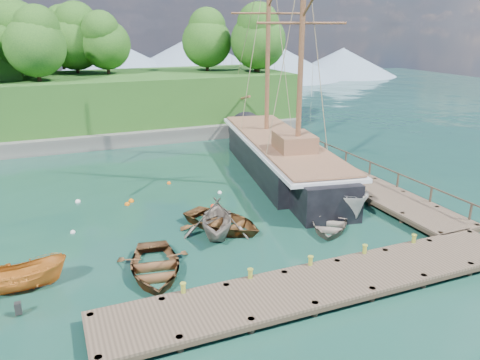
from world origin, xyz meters
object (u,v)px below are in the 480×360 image
object	(u,v)px
rowboat_0	(155,274)
schooner	(280,158)
motorboat_orange	(23,290)
cabin_boat_white	(334,212)
rowboat_1	(217,235)
rowboat_2	(223,228)
rowboat_3	(329,228)

from	to	relation	value
rowboat_0	schooner	size ratio (longest dim) A/B	0.18
motorboat_orange	cabin_boat_white	xyz separation A→B (m)	(17.60, 2.43, 0.00)
rowboat_1	cabin_boat_white	size ratio (longest dim) A/B	0.76
rowboat_1	rowboat_2	distance (m)	0.92
cabin_boat_white	rowboat_1	bearing A→B (deg)	178.49
motorboat_orange	schooner	distance (m)	21.39
rowboat_3	rowboat_0	bearing A→B (deg)	-138.08
cabin_boat_white	rowboat_0	bearing A→B (deg)	-168.85
rowboat_0	motorboat_orange	world-z (taller)	motorboat_orange
rowboat_0	rowboat_3	xyz separation A→B (m)	(10.31, 1.26, 0.00)
rowboat_3	schooner	bearing A→B (deg)	112.58
motorboat_orange	rowboat_2	bearing A→B (deg)	-76.45
rowboat_1	rowboat_3	size ratio (longest dim) A/B	1.00
cabin_boat_white	schooner	size ratio (longest dim) A/B	0.20
rowboat_1	motorboat_orange	size ratio (longest dim) A/B	1.10
rowboat_3	motorboat_orange	world-z (taller)	motorboat_orange
rowboat_2	rowboat_3	size ratio (longest dim) A/B	1.19
rowboat_3	cabin_boat_white	xyz separation A→B (m)	(1.66, 2.01, 0.00)
rowboat_0	rowboat_1	xyz separation A→B (m)	(4.13, 2.91, 0.00)
rowboat_1	rowboat_2	size ratio (longest dim) A/B	0.84
rowboat_2	cabin_boat_white	bearing A→B (deg)	-32.45
motorboat_orange	schooner	size ratio (longest dim) A/B	0.14
motorboat_orange	rowboat_3	bearing A→B (deg)	-89.77
motorboat_orange	rowboat_0	bearing A→B (deg)	-99.74
rowboat_0	rowboat_2	xyz separation A→B (m)	(4.75, 3.59, 0.00)
rowboat_0	rowboat_1	world-z (taller)	rowboat_1
rowboat_3	cabin_boat_white	bearing A→B (deg)	85.32
rowboat_0	motorboat_orange	xyz separation A→B (m)	(-5.64, 0.84, 0.00)
rowboat_2	cabin_boat_white	size ratio (longest dim) A/B	0.91
rowboat_1	schooner	size ratio (longest dim) A/B	0.15
rowboat_2	motorboat_orange	bearing A→B (deg)	164.96
rowboat_0	schooner	xyz separation A→B (m)	(12.64, 11.90, 1.12)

